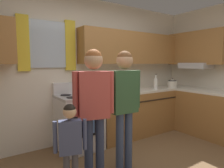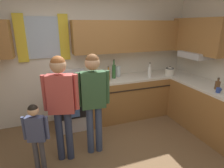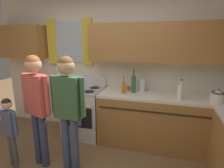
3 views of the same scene
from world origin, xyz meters
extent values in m
cube|color=silver|center=(0.00, 1.90, 1.30)|extent=(4.60, 0.10, 2.60)
cube|color=silver|center=(-0.78, 1.83, 1.73)|extent=(0.57, 0.03, 0.75)
cube|color=yellow|center=(-1.16, 1.82, 1.73)|extent=(0.18, 0.04, 0.85)
cube|color=yellow|center=(-0.41, 1.82, 1.73)|extent=(0.18, 0.04, 0.85)
cube|color=#9E6B38|center=(1.01, 1.69, 1.73)|extent=(2.58, 0.32, 0.63)
cube|color=#9E6B38|center=(2.14, 1.08, 1.75)|extent=(0.32, 1.25, 0.69)
cube|color=#B7B7BC|center=(2.08, 1.05, 1.38)|extent=(0.40, 0.60, 0.12)
cube|color=#9E6B38|center=(1.13, 1.54, 0.43)|extent=(2.34, 0.62, 0.86)
cube|color=silver|center=(1.13, 1.54, 0.88)|extent=(2.34, 0.62, 0.04)
cube|color=#9E6B38|center=(1.99, 0.44, 0.43)|extent=(0.62, 1.58, 0.86)
cube|color=silver|center=(1.99, 0.44, 0.88)|extent=(0.62, 1.58, 0.04)
cube|color=#2D2319|center=(1.13, 1.23, 0.72)|extent=(2.22, 0.01, 0.02)
cube|color=silver|center=(-0.39, 1.54, 0.43)|extent=(0.68, 0.62, 0.86)
cube|color=black|center=(-0.39, 1.23, 0.48)|extent=(0.56, 0.01, 0.36)
cylinder|color=#ADADB2|center=(-0.39, 1.20, 0.70)|extent=(0.56, 0.02, 0.02)
cube|color=#ADADB2|center=(-0.39, 1.54, 0.88)|extent=(0.68, 0.62, 0.04)
cube|color=silver|center=(-0.39, 1.81, 1.00)|extent=(0.68, 0.08, 0.20)
cylinder|color=black|center=(-0.56, 1.40, 0.91)|extent=(0.17, 0.17, 0.01)
cylinder|color=black|center=(-0.22, 1.40, 0.91)|extent=(0.17, 0.17, 0.01)
cylinder|color=black|center=(-0.56, 1.68, 0.91)|extent=(0.17, 0.17, 0.01)
cylinder|color=black|center=(-0.22, 1.68, 0.91)|extent=(0.17, 0.17, 0.01)
cube|color=#4C72B7|center=(-0.39, 1.19, 0.52)|extent=(0.20, 0.02, 0.34)
cylinder|color=#2D6633|center=(0.52, 1.57, 1.04)|extent=(0.08, 0.08, 0.28)
cylinder|color=#2D6633|center=(0.52, 1.57, 1.23)|extent=(0.03, 0.03, 0.10)
cylinder|color=#3F382D|center=(0.52, 1.57, 1.29)|extent=(0.03, 0.03, 0.02)
cylinder|color=white|center=(1.25, 1.39, 1.01)|extent=(0.08, 0.08, 0.22)
cylinder|color=white|center=(1.25, 1.39, 1.16)|extent=(0.03, 0.03, 0.08)
cylinder|color=#3F382D|center=(1.25, 1.39, 1.21)|extent=(0.03, 0.03, 0.02)
cylinder|color=#B27223|center=(0.36, 1.48, 1.00)|extent=(0.06, 0.06, 0.20)
cylinder|color=#B27223|center=(0.36, 1.48, 1.14)|extent=(0.02, 0.02, 0.07)
cylinder|color=#3F382D|center=(0.36, 1.48, 1.18)|extent=(0.03, 0.03, 0.02)
cylinder|color=brown|center=(1.96, 0.32, 0.97)|extent=(0.08, 0.08, 0.14)
cylinder|color=brown|center=(1.96, 0.32, 1.06)|extent=(0.03, 0.03, 0.05)
cylinder|color=#3F382D|center=(1.96, 0.32, 1.10)|extent=(0.04, 0.04, 0.02)
cylinder|color=#2D479E|center=(1.84, 0.19, 0.94)|extent=(0.07, 0.07, 0.08)
torus|color=#2D479E|center=(1.88, 0.19, 0.95)|extent=(0.06, 0.01, 0.06)
cylinder|color=#B76642|center=(0.40, 1.69, 0.94)|extent=(0.07, 0.07, 0.08)
torus|color=#B76642|center=(0.44, 1.69, 0.94)|extent=(0.06, 0.01, 0.06)
cylinder|color=silver|center=(1.75, 1.38, 0.97)|extent=(0.20, 0.20, 0.14)
cone|color=silver|center=(1.75, 1.38, 1.06)|extent=(0.18, 0.18, 0.05)
sphere|color=black|center=(1.75, 1.38, 1.09)|extent=(0.02, 0.02, 0.02)
cone|color=silver|center=(1.88, 1.38, 1.00)|extent=(0.09, 0.04, 0.07)
torus|color=black|center=(1.75, 1.38, 1.05)|extent=(0.17, 0.17, 0.02)
cylinder|color=silver|center=(0.65, 1.69, 1.01)|extent=(0.11, 0.11, 0.22)
torus|color=silver|center=(0.58, 1.69, 1.02)|extent=(0.14, 0.02, 0.14)
cylinder|color=#2D3856|center=(-0.57, 0.55, 0.39)|extent=(0.11, 0.11, 0.78)
cylinder|color=#2D3856|center=(-0.71, 0.59, 0.39)|extent=(0.11, 0.11, 0.78)
cube|color=#BF4C47|center=(-0.64, 0.57, 1.06)|extent=(0.39, 0.24, 0.55)
cylinder|color=#BF4C47|center=(-0.43, 0.52, 1.08)|extent=(0.07, 0.07, 0.51)
cylinder|color=#BF4C47|center=(-0.85, 0.63, 1.08)|extent=(0.07, 0.07, 0.51)
sphere|color=tan|center=(-0.64, 0.57, 1.47)|extent=(0.22, 0.22, 0.22)
sphere|color=brown|center=(-0.64, 0.57, 1.49)|extent=(0.20, 0.20, 0.20)
cylinder|color=#38476B|center=(-0.11, 0.58, 0.39)|extent=(0.11, 0.11, 0.78)
cylinder|color=#38476B|center=(-0.24, 0.59, 0.39)|extent=(0.11, 0.11, 0.78)
cube|color=#335938|center=(-0.17, 0.59, 1.06)|extent=(0.37, 0.18, 0.55)
cylinder|color=#335938|center=(0.04, 0.57, 1.08)|extent=(0.07, 0.07, 0.51)
cylinder|color=#335938|center=(-0.39, 0.60, 1.08)|extent=(0.07, 0.07, 0.51)
sphere|color=tan|center=(-0.17, 0.59, 1.46)|extent=(0.22, 0.22, 0.22)
sphere|color=brown|center=(-0.17, 0.59, 1.49)|extent=(0.20, 0.20, 0.20)
cylinder|color=#4C4C56|center=(-0.96, 0.41, 0.25)|extent=(0.07, 0.07, 0.50)
cylinder|color=#4C4C56|center=(-1.04, 0.43, 0.25)|extent=(0.07, 0.07, 0.50)
cube|color=#47517A|center=(-1.00, 0.42, 0.68)|extent=(0.25, 0.16, 0.35)
cylinder|color=#47517A|center=(-0.86, 0.38, 0.69)|extent=(0.04, 0.04, 0.33)
cylinder|color=#47517A|center=(-1.14, 0.47, 0.69)|extent=(0.04, 0.04, 0.33)
sphere|color=#DBAD84|center=(-1.00, 0.42, 0.94)|extent=(0.14, 0.14, 0.14)
sphere|color=black|center=(-1.00, 0.42, 0.96)|extent=(0.13, 0.13, 0.13)
camera|label=1|loc=(-1.74, -1.44, 1.43)|focal=31.69mm
camera|label=2|loc=(-0.79, -1.91, 1.99)|focal=29.76mm
camera|label=3|loc=(0.99, -1.41, 1.79)|focal=29.35mm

